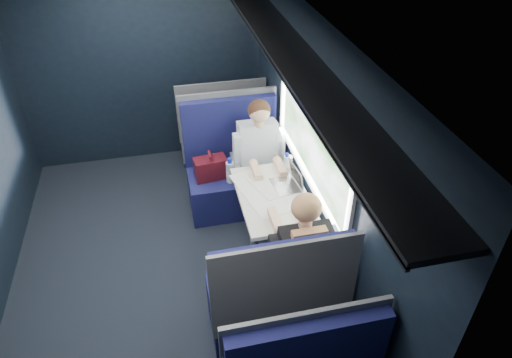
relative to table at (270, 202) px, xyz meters
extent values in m
cube|color=black|center=(-1.03, 0.00, -0.67)|extent=(2.80, 4.20, 0.01)
cube|color=black|center=(0.42, 0.00, 0.49)|extent=(0.10, 4.20, 2.30)
cube|color=black|center=(-1.03, 2.15, 0.49)|extent=(2.80, 0.10, 2.30)
cube|color=silver|center=(-1.03, 0.00, 1.69)|extent=(2.80, 4.20, 0.10)
cube|color=beige|center=(0.35, 0.00, 1.08)|extent=(0.03, 1.84, 0.07)
cube|color=beige|center=(0.35, 0.00, 0.23)|extent=(0.03, 1.84, 0.07)
cube|color=beige|center=(0.35, -0.89, 0.66)|extent=(0.03, 0.07, 0.78)
cube|color=beige|center=(0.35, 0.89, 0.66)|extent=(0.03, 0.07, 0.78)
cube|color=black|center=(0.19, 0.00, 1.32)|extent=(0.36, 4.10, 0.04)
cube|color=black|center=(0.02, 0.00, 1.30)|extent=(0.02, 4.10, 0.03)
cube|color=red|center=(0.35, 0.00, 1.23)|extent=(0.01, 0.10, 0.12)
cylinder|color=#54565E|center=(-0.15, 0.00, -0.31)|extent=(0.08, 0.08, 0.70)
cube|color=silver|center=(0.03, 0.00, 0.06)|extent=(0.62, 1.00, 0.04)
cube|color=#0D0E3D|center=(-0.18, 0.78, -0.44)|extent=(1.00, 0.50, 0.45)
cube|color=#0D0E3D|center=(-0.18, 1.08, 0.16)|extent=(1.00, 0.10, 0.75)
cube|color=#54565E|center=(-0.18, 1.14, 0.19)|extent=(1.04, 0.03, 0.82)
cube|color=#54565E|center=(-0.18, 0.73, -0.11)|extent=(0.06, 0.40, 0.20)
cube|color=#4F111B|center=(-0.44, 0.80, -0.10)|extent=(0.35, 0.21, 0.23)
cylinder|color=#4F111B|center=(-0.44, 0.80, 0.07)|extent=(0.04, 0.14, 0.03)
cylinder|color=silver|center=(-0.25, 0.68, -0.10)|extent=(0.09, 0.09, 0.24)
cylinder|color=#1825B6|center=(-0.25, 0.68, 0.05)|extent=(0.05, 0.05, 0.05)
cube|color=#0D0E3D|center=(-0.18, -0.78, -0.44)|extent=(1.00, 0.50, 0.45)
cube|color=#0D0E3D|center=(-0.18, -1.08, 0.16)|extent=(1.00, 0.10, 0.75)
cube|color=#54565E|center=(-0.18, -1.14, 0.19)|extent=(1.04, 0.03, 0.82)
cube|color=#54565E|center=(-0.18, -0.73, -0.11)|extent=(0.06, 0.40, 0.20)
cube|color=#0D0E3D|center=(-0.18, 1.88, -0.44)|extent=(1.00, 0.40, 0.45)
cube|color=#0D0E3D|center=(-0.18, 1.64, 0.12)|extent=(1.00, 0.10, 0.66)
cube|color=#54565E|center=(-0.18, 1.59, 0.14)|extent=(1.04, 0.03, 0.72)
cube|color=#54565E|center=(-0.18, -1.59, 0.14)|extent=(1.04, 0.03, 0.72)
cube|color=black|center=(0.07, 0.64, -0.13)|extent=(0.36, 0.44, 0.16)
cube|color=black|center=(0.07, 0.44, -0.44)|extent=(0.32, 0.12, 0.45)
cube|color=silver|center=(0.07, 0.80, 0.12)|extent=(0.40, 0.29, 0.53)
cylinder|color=#D8A88C|center=(0.07, 0.76, 0.40)|extent=(0.10, 0.10, 0.06)
sphere|color=#D8A88C|center=(0.07, 0.74, 0.53)|extent=(0.21, 0.21, 0.21)
sphere|color=#382114|center=(0.07, 0.76, 0.55)|extent=(0.22, 0.22, 0.22)
cube|color=silver|center=(-0.15, 0.76, 0.12)|extent=(0.09, 0.12, 0.34)
cube|color=silver|center=(0.29, 0.76, 0.12)|extent=(0.09, 0.12, 0.34)
cube|color=black|center=(0.07, -0.64, -0.13)|extent=(0.36, 0.44, 0.16)
cube|color=black|center=(0.07, -0.44, -0.44)|extent=(0.32, 0.12, 0.45)
cube|color=black|center=(0.07, -0.80, 0.12)|extent=(0.40, 0.29, 0.53)
cylinder|color=#D8A88C|center=(0.07, -0.76, 0.40)|extent=(0.10, 0.10, 0.06)
sphere|color=#D8A88C|center=(0.07, -0.74, 0.53)|extent=(0.21, 0.21, 0.21)
sphere|color=tan|center=(0.07, -0.76, 0.55)|extent=(0.22, 0.22, 0.22)
cube|color=black|center=(-0.15, -0.76, 0.12)|extent=(0.09, 0.12, 0.34)
cube|color=black|center=(0.29, -0.76, 0.12)|extent=(0.09, 0.12, 0.34)
cube|color=tan|center=(0.07, -0.86, 0.24)|extent=(0.26, 0.07, 0.36)
cube|color=white|center=(0.01, 0.09, 0.08)|extent=(0.66, 0.82, 0.01)
cube|color=silver|center=(0.17, 0.11, 0.08)|extent=(0.25, 0.31, 0.01)
cube|color=silver|center=(0.27, 0.11, 0.19)|extent=(0.04, 0.29, 0.20)
cube|color=black|center=(0.26, 0.11, 0.19)|extent=(0.03, 0.25, 0.16)
cylinder|color=silver|center=(0.25, 0.35, 0.16)|extent=(0.06, 0.06, 0.16)
cylinder|color=#1825B6|center=(0.25, 0.35, 0.26)|extent=(0.03, 0.03, 0.04)
cylinder|color=white|center=(0.30, 0.44, 0.12)|extent=(0.07, 0.07, 0.10)
camera|label=1|loc=(-0.83, -3.11, 2.64)|focal=32.00mm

